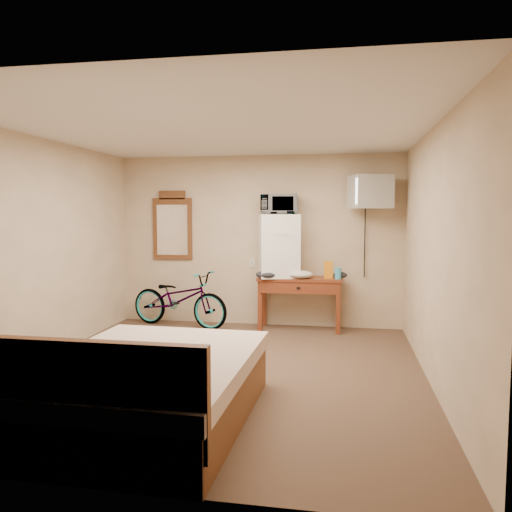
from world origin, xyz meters
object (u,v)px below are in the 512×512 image
Objects in this scene: mini_fridge at (279,246)px; crt_television at (370,192)px; desk at (300,287)px; microwave at (279,204)px; wall_mirror at (173,226)px; bicycle at (179,299)px; blue_cup at (338,273)px; bed at (146,388)px.

crt_television is at bearing -2.05° from mini_fridge.
microwave is (-0.31, 0.06, 1.17)m from desk.
desk is 1.79× the size of crt_television.
mini_fridge is 1.35× the size of crt_television.
wall_mirror is (-1.65, 0.21, 0.27)m from mini_fridge.
bicycle reaches higher than desk.
bed is at bearing -113.21° from blue_cup.
microwave reaches higher than bed.
bicycle is 3.41m from bed.
bed is (-1.44, -3.35, -0.53)m from blue_cup.
desk is at bearing 176.80° from blue_cup.
microwave is at bearing 173.81° from blue_cup.
microwave is at bearing -7.14° from wall_mirror.
microwave reaches higher than bicycle.
wall_mirror is at bearing 173.18° from blue_cup.
microwave is 3.27× the size of blue_cup.
mini_fridge is 0.43× the size of bed.
desk is at bearing -179.01° from crt_television.
microwave is 0.50× the size of wall_mirror.
microwave is 0.24× the size of bed.
desk is 1.21m from microwave.
wall_mirror is (-1.65, 0.21, -0.32)m from microwave.
crt_television is at bearing -4.95° from wall_mirror.
blue_cup is 0.07× the size of bed.
crt_television is (1.26, -0.05, 0.16)m from microwave.
desk is 1.76m from bicycle.
wall_mirror is at bearing 172.21° from desk.
wall_mirror is at bearing 106.17° from bed.
wall_mirror is 3.97m from bed.
blue_cup is (0.53, -0.03, 0.22)m from desk.
mini_fridge is at bearing 168.80° from desk.
microwave is 1.27m from crt_television.
blue_cup is 1.19m from crt_television.
desk is at bearing -73.73° from bicycle.
bed reaches higher than desk.
desk is 3.51m from bed.
wall_mirror reaches higher than blue_cup.
mini_fridge is 0.92m from blue_cup.
bicycle is (-1.44, -0.14, -0.78)m from mini_fridge.
crt_television is 0.42× the size of bicycle.
desk is 2.32× the size of microwave.
crt_television reaches higher than bicycle.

